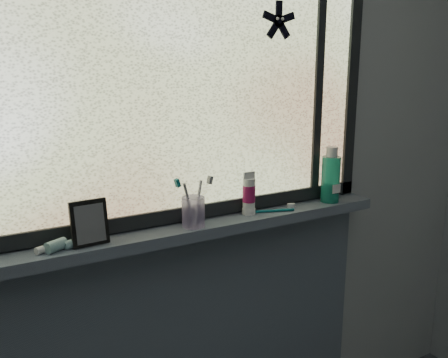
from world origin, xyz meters
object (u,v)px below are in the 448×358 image
vanity_mirror (89,223)px  toothbrush_cup (193,212)px  mouthwash_bottle (331,175)px  cream_tube (249,192)px

vanity_mirror → toothbrush_cup: 0.36m
vanity_mirror → mouthwash_bottle: size_ratio=0.78×
toothbrush_cup → mouthwash_bottle: bearing=0.4°
toothbrush_cup → cream_tube: 0.25m
mouthwash_bottle → cream_tube: mouthwash_bottle is taller
toothbrush_cup → cream_tube: bearing=5.9°
cream_tube → vanity_mirror: bearing=-177.6°
cream_tube → toothbrush_cup: bearing=-174.1°
vanity_mirror → mouthwash_bottle: 0.98m
mouthwash_bottle → cream_tube: size_ratio=1.61×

